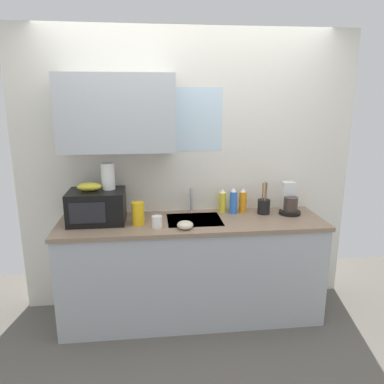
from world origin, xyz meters
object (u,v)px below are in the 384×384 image
object	(u,v)px
paper_towel_roll	(108,176)
coffee_maker	(289,202)
microwave	(97,207)
small_bowl	(185,225)
cereal_canister	(138,213)
dish_soap_bottle_orange	(243,201)
dish_soap_bottle_blue	(233,201)
banana_bunch	(89,187)
utensil_crock	(264,206)
mug_white	(157,222)
dish_soap_bottle_yellow	(222,201)

from	to	relation	value
paper_towel_roll	coffee_maker	size ratio (longest dim) A/B	0.79
microwave	small_bowl	distance (m)	0.76
microwave	cereal_canister	bearing A→B (deg)	-16.13
coffee_maker	dish_soap_bottle_orange	world-z (taller)	coffee_maker
cereal_canister	dish_soap_bottle_blue	bearing A→B (deg)	14.08
microwave	banana_bunch	distance (m)	0.18
banana_bunch	utensil_crock	bearing A→B (deg)	2.66
banana_bunch	cereal_canister	xyz separation A→B (m)	(0.39, -0.10, -0.21)
mug_white	dish_soap_bottle_yellow	bearing A→B (deg)	30.26
coffee_maker	dish_soap_bottle_yellow	distance (m)	0.60
utensil_crock	mug_white	bearing A→B (deg)	-164.84
banana_bunch	cereal_canister	size ratio (longest dim) A/B	1.06
dish_soap_bottle_yellow	cereal_canister	world-z (taller)	dish_soap_bottle_yellow
paper_towel_roll	mug_white	world-z (taller)	paper_towel_roll
coffee_maker	dish_soap_bottle_blue	size ratio (longest dim) A/B	1.19
dish_soap_bottle_yellow	banana_bunch	bearing A→B (deg)	-172.03
paper_towel_roll	dish_soap_bottle_blue	bearing A→B (deg)	3.23
paper_towel_roll	coffee_maker	bearing A→B (deg)	0.30
microwave	dish_soap_bottle_orange	xyz separation A→B (m)	(1.28, 0.14, -0.03)
dish_soap_bottle_orange	cereal_canister	size ratio (longest dim) A/B	1.19
coffee_maker	cereal_canister	distance (m)	1.35
mug_white	small_bowl	bearing A→B (deg)	-15.26
paper_towel_roll	cereal_canister	bearing A→B (deg)	-32.01
microwave	coffee_maker	bearing A→B (deg)	2.04
microwave	mug_white	distance (m)	0.54
dish_soap_bottle_yellow	dish_soap_bottle_orange	distance (m)	0.19
banana_bunch	microwave	bearing A→B (deg)	-1.80
coffee_maker	banana_bunch	bearing A→B (deg)	-178.07
dish_soap_bottle_yellow	small_bowl	bearing A→B (deg)	-132.82
banana_bunch	paper_towel_roll	distance (m)	0.18
utensil_crock	dish_soap_bottle_yellow	bearing A→B (deg)	165.88
utensil_crock	small_bowl	world-z (taller)	utensil_crock
coffee_maker	dish_soap_bottle_yellow	size ratio (longest dim) A/B	1.29
paper_towel_roll	mug_white	distance (m)	0.57
mug_white	utensil_crock	bearing A→B (deg)	15.16
small_bowl	microwave	bearing A→B (deg)	160.79
small_bowl	dish_soap_bottle_orange	bearing A→B (deg)	34.82
dish_soap_bottle_orange	utensil_crock	distance (m)	0.19
utensil_crock	dish_soap_bottle_blue	bearing A→B (deg)	171.29
dish_soap_bottle_yellow	mug_white	world-z (taller)	dish_soap_bottle_yellow
coffee_maker	microwave	bearing A→B (deg)	-177.96
banana_bunch	coffee_maker	xyz separation A→B (m)	(1.73, 0.06, -0.20)
dish_soap_bottle_orange	utensil_crock	xyz separation A→B (m)	(0.17, -0.07, -0.03)
banana_bunch	small_bowl	xyz separation A→B (m)	(0.76, -0.25, -0.27)
mug_white	dish_soap_bottle_orange	bearing A→B (deg)	22.98
coffee_maker	utensil_crock	xyz separation A→B (m)	(-0.23, 0.01, -0.03)
dish_soap_bottle_yellow	dish_soap_bottle_orange	xyz separation A→B (m)	(0.18, -0.02, 0.00)
dish_soap_bottle_yellow	mug_white	distance (m)	0.70
banana_bunch	dish_soap_bottle_yellow	size ratio (longest dim) A/B	0.92
microwave	coffee_maker	xyz separation A→B (m)	(1.68, 0.06, -0.03)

